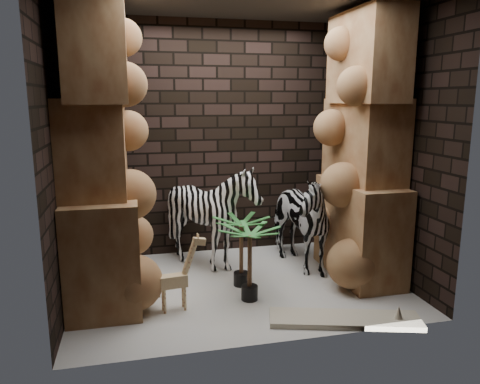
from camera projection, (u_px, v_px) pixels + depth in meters
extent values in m
plane|color=beige|center=(239.00, 285.00, 5.04)|extent=(3.50, 3.50, 0.00)
plane|color=black|center=(218.00, 140.00, 5.94)|extent=(3.50, 0.00, 3.50)
plane|color=black|center=(276.00, 167.00, 3.55)|extent=(3.50, 0.00, 3.50)
plane|color=black|center=(61.00, 155.00, 4.35)|extent=(0.00, 3.00, 3.00)
plane|color=black|center=(390.00, 146.00, 5.13)|extent=(0.00, 3.00, 3.00)
imported|color=white|center=(294.00, 211.00, 5.47)|extent=(0.84, 1.28, 1.40)
imported|color=white|center=(212.00, 221.00, 5.45)|extent=(1.15, 1.38, 1.17)
cube|color=beige|center=(345.00, 319.00, 4.21)|extent=(1.42, 0.71, 0.05)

